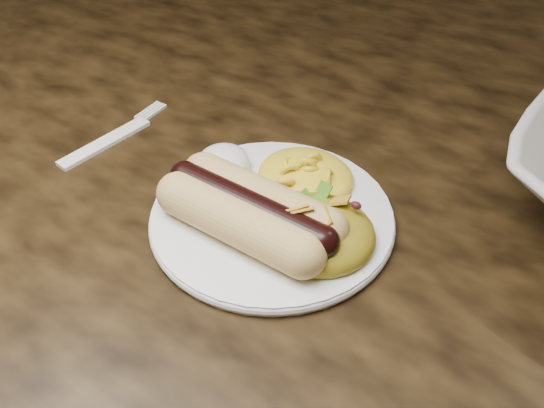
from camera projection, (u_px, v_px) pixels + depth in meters
The scene contains 7 objects.
table at pixel (257, 173), 0.72m from camera, with size 1.60×0.90×0.75m.
plate at pixel (272, 218), 0.52m from camera, with size 0.20×0.20×0.01m, color white.
hotdog at pixel (250, 210), 0.49m from camera, with size 0.13×0.07×0.04m.
mac_and_cheese at pixel (306, 165), 0.54m from camera, with size 0.08×0.08×0.03m, color yellow.
sour_cream at pixel (223, 157), 0.55m from camera, with size 0.05×0.05×0.03m, color white.
taco_salad at pixel (317, 224), 0.49m from camera, with size 0.09×0.09×0.04m.
fork at pixel (105, 143), 0.61m from camera, with size 0.02×0.15×0.00m, color white.
Camera 1 is at (0.32, -0.46, 1.11)m, focal length 42.00 mm.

